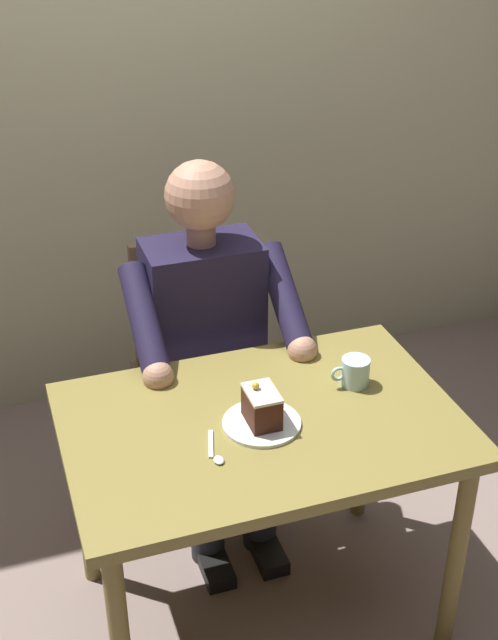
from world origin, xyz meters
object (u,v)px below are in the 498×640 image
dining_table (262,446)px  chair (198,360)px  coffee_cup (355,371)px  cake_slice (262,407)px  dessert_spoon (215,453)px  seated_person (211,348)px

dining_table → chair: size_ratio=1.15×
dining_table → chair: 0.67m
dining_table → coffee_cup: coffee_cup is taller
dining_table → cake_slice: bearing=67.6°
dessert_spoon → chair: bearing=-102.0°
chair → dessert_spoon: size_ratio=6.40×
seated_person → dessert_spoon: seated_person is taller
chair → dessert_spoon: (0.16, 0.76, 0.21)m
coffee_cup → dessert_spoon: (0.46, 0.17, -0.04)m
coffee_cup → dessert_spoon: 0.49m
dining_table → seated_person: bearing=-90.0°
seated_person → dessert_spoon: bearing=74.6°
cake_slice → dessert_spoon: bearing=27.0°
chair → cake_slice: size_ratio=7.90×
dessert_spoon → coffee_cup: bearing=-159.6°
coffee_cup → dessert_spoon: coffee_cup is taller
chair → coffee_cup: bearing=117.2°
dining_table → chair: (0.00, -0.66, -0.12)m
dining_table → cake_slice: 0.15m
seated_person → coffee_cup: 0.52m
coffee_cup → dessert_spoon: size_ratio=0.81×
cake_slice → dessert_spoon: (0.15, 0.08, -0.05)m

